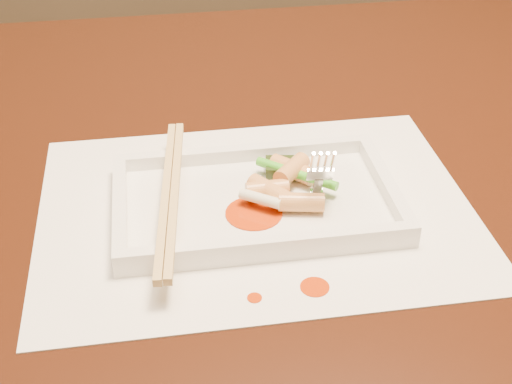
{
  "coord_description": "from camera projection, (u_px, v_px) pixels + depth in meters",
  "views": [
    {
      "loc": [
        -0.11,
        -0.59,
        1.14
      ],
      "look_at": [
        -0.03,
        -0.06,
        0.77
      ],
      "focal_mm": 50.0,
      "sensor_mm": 36.0,
      "label": 1
    }
  ],
  "objects": [
    {
      "name": "table",
      "position": [
        273.0,
        248.0,
        0.78
      ],
      "size": [
        1.4,
        0.9,
        0.75
      ],
      "color": "black",
      "rests_on": "ground"
    },
    {
      "name": "rice_cake_3",
      "position": [
        293.0,
        170.0,
        0.68
      ],
      "size": [
        0.04,
        0.04,
        0.02
      ],
      "primitive_type": "cylinder",
      "rotation": [
        1.57,
        0.0,
        0.77
      ],
      "color": "#DFAF68",
      "rests_on": "plate_base"
    },
    {
      "name": "scallion_green",
      "position": [
        297.0,
        174.0,
        0.67
      ],
      "size": [
        0.07,
        0.06,
        0.01
      ],
      "primitive_type": "cylinder",
      "rotation": [
        1.57,
        0.0,
        0.87
      ],
      "color": "green",
      "rests_on": "plate_base"
    },
    {
      "name": "plate_rim_right",
      "position": [
        386.0,
        183.0,
        0.67
      ],
      "size": [
        0.01,
        0.14,
        0.01
      ],
      "primitive_type": "cube",
      "color": "white",
      "rests_on": "plate_base"
    },
    {
      "name": "fork",
      "position": [
        330.0,
        116.0,
        0.64
      ],
      "size": [
        0.09,
        0.1,
        0.14
      ],
      "primitive_type": null,
      "color": "silver",
      "rests_on": "plate_base"
    },
    {
      "name": "scallion_white",
      "position": [
        261.0,
        199.0,
        0.64
      ],
      "size": [
        0.04,
        0.03,
        0.01
      ],
      "primitive_type": "cylinder",
      "rotation": [
        1.57,
        0.0,
        0.97
      ],
      "color": "#EAEACC",
      "rests_on": "plate_base"
    },
    {
      "name": "placemat",
      "position": [
        256.0,
        208.0,
        0.66
      ],
      "size": [
        0.4,
        0.3,
        0.0
      ],
      "primitive_type": "cube",
      "color": "white",
      "rests_on": "table"
    },
    {
      "name": "sauce_blob_0",
      "position": [
        254.0,
        213.0,
        0.64
      ],
      "size": [
        0.05,
        0.05,
        0.0
      ],
      "primitive_type": "cylinder",
      "color": "#C13305",
      "rests_on": "plate_base"
    },
    {
      "name": "rice_cake_1",
      "position": [
        301.0,
        202.0,
        0.64
      ],
      "size": [
        0.04,
        0.02,
        0.02
      ],
      "primitive_type": "cylinder",
      "rotation": [
        1.57,
        0.0,
        1.38
      ],
      "color": "#DFAF68",
      "rests_on": "plate_base"
    },
    {
      "name": "veg_piece",
      "position": [
        285.0,
        168.0,
        0.69
      ],
      "size": [
        0.04,
        0.03,
        0.01
      ],
      "primitive_type": "cube",
      "rotation": [
        0.0,
        0.0,
        -0.16
      ],
      "color": "black",
      "rests_on": "plate_base"
    },
    {
      "name": "chopstick_a",
      "position": [
        166.0,
        193.0,
        0.64
      ],
      "size": [
        0.03,
        0.24,
        0.01
      ],
      "primitive_type": "cube",
      "rotation": [
        0.0,
        0.0,
        -0.11
      ],
      "color": "tan",
      "rests_on": "plate_rim_near"
    },
    {
      "name": "plate_base",
      "position": [
        256.0,
        204.0,
        0.66
      ],
      "size": [
        0.26,
        0.16,
        0.01
      ],
      "primitive_type": "cube",
      "color": "white",
      "rests_on": "placemat"
    },
    {
      "name": "plate_rim_left",
      "position": [
        120.0,
        207.0,
        0.64
      ],
      "size": [
        0.01,
        0.14,
        0.01
      ],
      "primitive_type": "cube",
      "color": "white",
      "rests_on": "plate_base"
    },
    {
      "name": "plate_rim_far",
      "position": [
        245.0,
        153.0,
        0.72
      ],
      "size": [
        0.26,
        0.01,
        0.01
      ],
      "primitive_type": "cube",
      "color": "white",
      "rests_on": "plate_base"
    },
    {
      "name": "rice_cake_4",
      "position": [
        271.0,
        192.0,
        0.65
      ],
      "size": [
        0.04,
        0.05,
        0.02
      ],
      "primitive_type": "cylinder",
      "rotation": [
        1.57,
        0.0,
        0.64
      ],
      "color": "#DFAF68",
      "rests_on": "plate_base"
    },
    {
      "name": "plate_rim_near",
      "position": [
        270.0,
        245.0,
        0.6
      ],
      "size": [
        0.26,
        0.01,
        0.01
      ],
      "primitive_type": "cube",
      "color": "white",
      "rests_on": "plate_base"
    },
    {
      "name": "rice_cake_0",
      "position": [
        267.0,
        189.0,
        0.66
      ],
      "size": [
        0.04,
        0.02,
        0.02
      ],
      "primitive_type": "cylinder",
      "rotation": [
        1.57,
        0.0,
        1.61
      ],
      "color": "#DFAF68",
      "rests_on": "plate_base"
    },
    {
      "name": "rice_cake_2",
      "position": [
        292.0,
        170.0,
        0.67
      ],
      "size": [
        0.04,
        0.04,
        0.02
      ],
      "primitive_type": "cylinder",
      "rotation": [
        1.57,
        0.0,
        2.42
      ],
      "color": "#DFAF68",
      "rests_on": "plate_base"
    },
    {
      "name": "sauce_splatter_b",
      "position": [
        255.0,
        298.0,
        0.56
      ],
      "size": [
        0.01,
        0.01,
        0.0
      ],
      "primitive_type": "cylinder",
      "color": "#C13305",
      "rests_on": "placemat"
    },
    {
      "name": "sauce_splatter_a",
      "position": [
        315.0,
        287.0,
        0.57
      ],
      "size": [
        0.02,
        0.02,
        0.0
      ],
      "primitive_type": "cylinder",
      "color": "#C13305",
      "rests_on": "placemat"
    },
    {
      "name": "chopstick_b",
      "position": [
        175.0,
        192.0,
        0.64
      ],
      "size": [
        0.03,
        0.24,
        0.01
      ],
      "primitive_type": "cube",
      "rotation": [
        0.0,
        0.0,
        -0.11
      ],
      "color": "tan",
      "rests_on": "plate_rim_near"
    }
  ]
}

